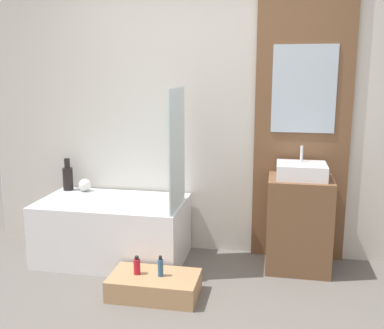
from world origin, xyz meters
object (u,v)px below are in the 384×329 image
Objects in this scene: sink at (301,171)px; vase_round_light at (85,185)px; vase_tall_dark at (68,177)px; bottle_soap_secondary at (161,267)px; wooden_step_bench at (154,285)px; bathtub at (113,230)px; bottle_soap_primary at (137,266)px.

vase_round_light is at bearing 176.06° from sink.
vase_tall_dark is 1.49m from bottle_soap_secondary.
vase_round_light is (-0.91, 0.84, 0.53)m from wooden_step_bench.
sink reaches higher than bottle_soap_secondary.
bathtub is 1.72m from sink.
sink is at bearing -3.94° from vase_round_light.
wooden_step_bench is 4.68× the size of bottle_soap_primary.
wooden_step_bench is at bearing -38.28° from vase_tall_dark.
bottle_soap_primary is (0.95, -0.85, -0.45)m from vase_tall_dark.
wooden_step_bench is 1.65× the size of sink.
sink is 1.39m from bottle_soap_secondary.
bottle_soap_primary is at bearing 180.00° from wooden_step_bench.
bottle_soap_secondary is at bearing -0.00° from wooden_step_bench.
sink is (1.07, 0.71, 0.78)m from wooden_step_bench.
bottle_soap_secondary is at bearing -41.38° from vase_round_light.
sink is 2.17m from vase_tall_dark.
bathtub is 0.72m from bottle_soap_primary.
bathtub is 0.56m from vase_round_light.
vase_tall_dark is (-2.16, 0.15, -0.18)m from sink.
bottle_soap_secondary is (0.18, -0.00, 0.01)m from bottle_soap_primary.
bottle_soap_primary is (0.77, -0.84, -0.38)m from vase_round_light.
wooden_step_bench is (0.54, -0.59, -0.19)m from bathtub.
sink is at bearing -3.93° from vase_tall_dark.
wooden_step_bench is 1.50m from vase_tall_dark.
bottle_soap_primary is at bearing -149.64° from sink.
vase_round_light is 1.21m from bottle_soap_primary.
vase_tall_dark reaches higher than wooden_step_bench.
bathtub is at bearing 135.26° from bottle_soap_secondary.
bathtub is 10.77× the size of vase_round_light.
sink is 1.31× the size of vase_tall_dark.
bathtub is 0.72m from vase_tall_dark.
bathtub reaches higher than bottle_soap_primary.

